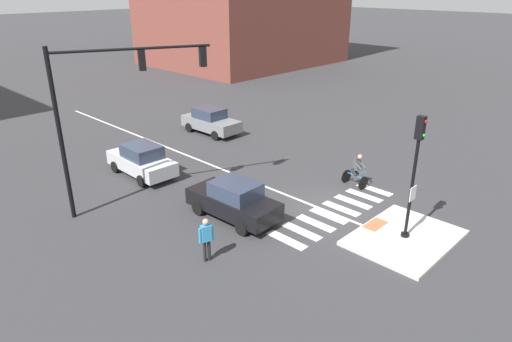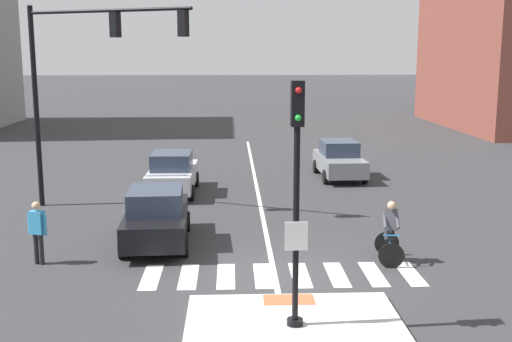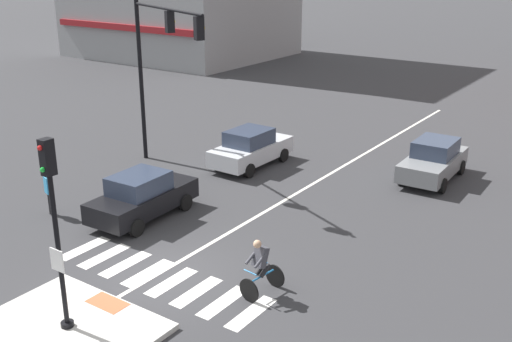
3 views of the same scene
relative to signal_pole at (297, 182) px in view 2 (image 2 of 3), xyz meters
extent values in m
plane|color=#333335|center=(0.00, 3.28, -3.01)|extent=(300.00, 300.00, 0.00)
cube|color=beige|center=(0.00, 0.01, -2.94)|extent=(4.32, 3.26, 0.15)
cube|color=#DB5B38|center=(0.00, 1.29, -2.86)|extent=(1.10, 0.60, 0.01)
cylinder|color=black|center=(0.00, 0.01, -2.80)|extent=(0.32, 0.32, 0.12)
cylinder|color=black|center=(0.00, 0.01, -0.84)|extent=(0.12, 0.12, 3.80)
cube|color=white|center=(0.00, -0.07, -1.03)|extent=(0.44, 0.03, 0.56)
cube|color=black|center=(0.00, 0.01, 1.47)|extent=(0.24, 0.28, 0.84)
sphere|color=red|center=(0.00, -0.15, 1.72)|extent=(0.12, 0.12, 0.12)
sphere|color=green|center=(0.00, -0.15, 1.22)|extent=(0.12, 0.12, 0.12)
cube|color=silver|center=(-3.21, 3.23, -3.01)|extent=(0.44, 1.80, 0.01)
cube|color=silver|center=(-2.29, 3.23, -3.01)|extent=(0.44, 1.80, 0.01)
cube|color=silver|center=(-1.38, 3.23, -3.01)|extent=(0.44, 1.80, 0.01)
cube|color=silver|center=(-0.46, 3.23, -3.01)|extent=(0.44, 1.80, 0.01)
cube|color=silver|center=(0.46, 3.23, -3.01)|extent=(0.44, 1.80, 0.01)
cube|color=silver|center=(1.38, 3.23, -3.01)|extent=(0.44, 1.80, 0.01)
cube|color=silver|center=(2.29, 3.23, -3.01)|extent=(0.44, 1.80, 0.01)
cube|color=silver|center=(3.21, 3.23, -3.01)|extent=(0.44, 1.80, 0.01)
cube|color=silver|center=(-0.18, 13.28, -3.01)|extent=(0.14, 28.00, 0.01)
cylinder|color=black|center=(-8.06, 10.88, 0.49)|extent=(0.18, 0.18, 7.01)
cylinder|color=black|center=(-5.22, 9.61, 3.75)|extent=(5.71, 2.63, 0.11)
cube|color=black|center=(-4.94, 9.49, 3.30)|extent=(0.36, 0.38, 0.80)
sphere|color=gold|center=(-4.87, 9.64, 3.30)|extent=(0.12, 0.12, 0.12)
cube|color=black|center=(-2.67, 8.47, 3.30)|extent=(0.36, 0.38, 0.80)
sphere|color=gold|center=(-2.60, 8.63, 3.30)|extent=(0.12, 0.12, 0.12)
cube|color=slate|center=(3.53, 15.54, -2.36)|extent=(1.82, 4.15, 0.70)
cube|color=#2D384C|center=(3.53, 15.69, -1.69)|extent=(1.53, 1.94, 0.64)
cylinder|color=black|center=(4.40, 14.29, -2.71)|extent=(0.20, 0.60, 0.60)
cylinder|color=black|center=(2.74, 14.25, -2.71)|extent=(0.20, 0.60, 0.60)
cylinder|color=black|center=(4.33, 16.83, -2.71)|extent=(0.20, 0.60, 0.60)
cylinder|color=black|center=(2.66, 16.79, -2.71)|extent=(0.20, 0.60, 0.60)
cube|color=silver|center=(-3.51, 12.72, -2.36)|extent=(1.77, 4.13, 0.70)
cube|color=#2D384C|center=(-3.52, 12.57, -1.69)|extent=(1.51, 1.93, 0.64)
cylinder|color=black|center=(-4.33, 14.01, -2.71)|extent=(0.19, 0.60, 0.60)
cylinder|color=black|center=(-2.66, 13.98, -2.71)|extent=(0.19, 0.60, 0.60)
cylinder|color=black|center=(-4.37, 11.47, -2.71)|extent=(0.19, 0.60, 0.60)
cylinder|color=black|center=(-2.70, 11.44, -2.71)|extent=(0.19, 0.60, 0.60)
cube|color=black|center=(-3.38, 6.04, -2.36)|extent=(1.88, 4.17, 0.70)
cube|color=#2D384C|center=(-3.37, 5.89, -1.69)|extent=(1.56, 1.96, 0.64)
cylinder|color=black|center=(-4.27, 7.27, -2.71)|extent=(0.21, 0.61, 0.60)
cylinder|color=black|center=(-2.60, 7.34, -2.71)|extent=(0.21, 0.61, 0.60)
cylinder|color=black|center=(-4.15, 4.73, -2.71)|extent=(0.21, 0.61, 0.60)
cylinder|color=black|center=(-2.49, 4.81, -2.71)|extent=(0.21, 0.61, 0.60)
cylinder|color=black|center=(2.84, 3.65, -2.68)|extent=(0.66, 0.13, 0.66)
cylinder|color=black|center=(2.98, 4.69, -2.68)|extent=(0.66, 0.13, 0.66)
cylinder|color=#2370AD|center=(2.91, 4.17, -2.46)|extent=(0.17, 0.89, 0.05)
cylinder|color=#2370AD|center=(2.93, 4.35, -2.28)|extent=(0.04, 0.04, 0.30)
cylinder|color=#2370AD|center=(2.84, 3.70, -2.16)|extent=(0.44, 0.09, 0.04)
cylinder|color=black|center=(2.99, 4.18, -2.28)|extent=(0.17, 0.41, 0.33)
cylinder|color=black|center=(2.83, 4.20, -2.28)|extent=(0.17, 0.41, 0.33)
cube|color=#3F3F47|center=(2.90, 4.09, -1.85)|extent=(0.39, 0.42, 0.60)
sphere|color=tan|center=(2.88, 3.97, -1.44)|extent=(0.22, 0.22, 0.22)
cylinder|color=#3F3F47|center=(3.03, 3.89, -1.85)|extent=(0.14, 0.46, 0.31)
cylinder|color=#3F3F47|center=(2.71, 3.94, -1.85)|extent=(0.14, 0.46, 0.31)
cylinder|color=black|center=(-6.31, 4.37, -2.60)|extent=(0.12, 0.12, 0.82)
cylinder|color=black|center=(-6.16, 4.31, -2.60)|extent=(0.12, 0.12, 0.82)
cube|color=#338CBF|center=(-6.23, 4.34, -1.89)|extent=(0.41, 0.33, 0.60)
cylinder|color=#338CBF|center=(-6.45, 4.41, -1.94)|extent=(0.09, 0.09, 0.56)
cylinder|color=#338CBF|center=(-6.02, 4.26, -1.94)|extent=(0.09, 0.09, 0.56)
sphere|color=tan|center=(-6.23, 4.34, -1.45)|extent=(0.22, 0.22, 0.22)
camera|label=1|loc=(-14.83, -6.48, 6.15)|focal=31.89mm
camera|label=2|loc=(-1.24, -11.57, 2.38)|focal=44.24mm
camera|label=3|loc=(11.08, -7.85, 5.69)|focal=42.98mm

